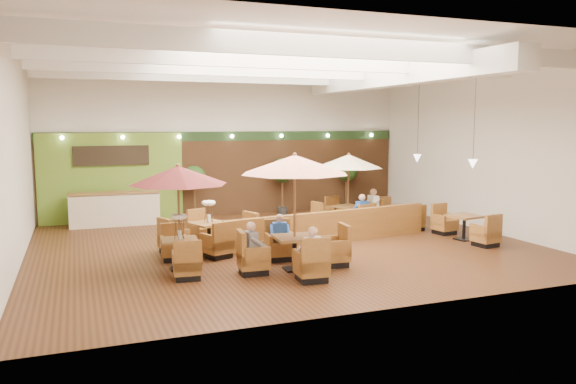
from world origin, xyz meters
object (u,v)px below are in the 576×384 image
service_counter (115,209)px  diner_2 (253,242)px  booth_divider (332,227)px  table_3 (209,235)px  table_2 (348,176)px  table_4 (464,228)px  topiary_1 (282,173)px  table_0 (178,190)px  table_5 (393,217)px  diner_1 (280,232)px  topiary_2 (346,172)px  topiary_0 (194,180)px  diner_4 (372,203)px  diner_3 (361,209)px  table_1 (295,191)px  diner_0 (312,248)px

service_counter → diner_2: (2.63, -7.76, 0.18)m
booth_divider → table_3: 3.63m
service_counter → booth_divider: size_ratio=0.43×
service_counter → booth_divider: 7.86m
booth_divider → table_2: bearing=44.4°
table_4 → diner_2: 7.33m
table_3 → topiary_1: (4.07, 5.10, 1.20)m
topiary_1 → diner_2: topiary_1 is taller
table_0 → topiary_1: table_0 is taller
table_0 → table_5: table_0 is taller
diner_1 → topiary_2: bearing=-113.7°
topiary_0 → topiary_1: topiary_1 is taller
diner_2 → diner_4: 7.42m
table_5 → topiary_0: topiary_0 is taller
table_0 → diner_3: (6.39, 2.67, -1.20)m
table_1 → topiary_0: (-0.83, 7.96, -0.43)m
topiary_2 → diner_4: 3.46m
table_1 → table_5: bearing=42.7°
table_1 → topiary_0: bearing=100.4°
table_2 → table_4: 4.20m
table_4 → table_3: bearing=161.0°
table_1 → diner_3: bearing=48.9°
topiary_1 → diner_3: bearing=-74.4°
table_0 → diner_2: size_ratio=3.24×
booth_divider → diner_2: size_ratio=8.65×
service_counter → table_3: 5.38m
table_0 → diner_4: table_0 is taller
service_counter → table_5: (8.99, -3.56, -0.25)m
table_4 → topiary_2: size_ratio=1.25×
topiary_1 → table_5: bearing=-54.2°
table_1 → diner_3: table_1 is taller
table_0 → diner_4: size_ratio=3.14×
table_1 → diner_3: (3.80, 3.73, -1.17)m
table_5 → diner_1: bearing=-146.9°
booth_divider → table_2: size_ratio=2.69×
topiary_2 → diner_4: topiary_2 is taller
topiary_1 → diner_3: size_ratio=2.77×
table_5 → table_4: bearing=-71.3°
diner_0 → diner_2: bearing=133.8°
booth_divider → table_3: (-3.61, 0.38, -0.04)m
service_counter → table_5: size_ratio=1.27×
booth_divider → table_3: bearing=165.4°
service_counter → table_1: (3.67, -7.76, 1.34)m
booth_divider → topiary_0: size_ratio=3.46×
topiary_1 → diner_2: size_ratio=2.74×
table_1 → topiary_0: size_ratio=1.43×
topiary_0 → diner_3: size_ratio=2.53×
table_4 → topiary_0: size_ratio=1.33×
table_1 → table_3: size_ratio=1.01×
topiary_1 → diner_0: bearing=-106.2°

